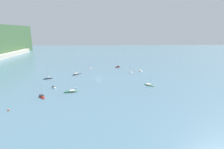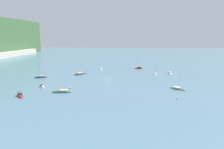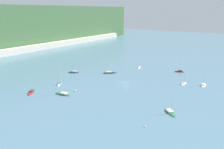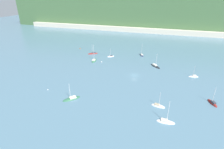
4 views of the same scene
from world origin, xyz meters
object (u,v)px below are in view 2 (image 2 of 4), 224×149
object	(u,v)px
sailboat_4	(155,74)
sailboat_8	(41,77)
sailboat_1	(62,92)
sailboat_7	(20,96)
sailboat_9	(101,69)
sailboat_5	(178,89)
mooring_buoy_1	(177,98)
sailboat_0	(42,87)
sailboat_2	(170,73)
sailboat_3	(139,68)
sailboat_6	(80,74)
mooring_buoy_2	(70,88)

from	to	relation	value
sailboat_4	sailboat_8	distance (m)	64.18
sailboat_1	sailboat_7	bearing A→B (deg)	15.76
sailboat_1	sailboat_9	size ratio (longest dim) A/B	1.68
sailboat_5	sailboat_9	size ratio (longest dim) A/B	1.16
sailboat_4	sailboat_5	world-z (taller)	sailboat_5
sailboat_1	sailboat_4	bearing A→B (deg)	-142.41
sailboat_5	sailboat_7	bearing A→B (deg)	-122.90
mooring_buoy_1	sailboat_0	bearing A→B (deg)	76.97
sailboat_2	sailboat_7	bearing A→B (deg)	128.71
sailboat_0	sailboat_3	bearing A→B (deg)	104.64
sailboat_6	sailboat_7	distance (m)	48.72
sailboat_3	sailboat_8	xyz separation A→B (m)	(-38.30, 52.76, 0.01)
sailboat_4	sailboat_8	xyz separation A→B (m)	(-17.04, 61.88, 0.05)
sailboat_7	mooring_buoy_2	bearing A→B (deg)	95.59
sailboat_3	mooring_buoy_1	size ratio (longest dim) A/B	15.71
sailboat_8	sailboat_3	bearing A→B (deg)	-172.85
sailboat_1	sailboat_8	world-z (taller)	sailboat_1
sailboat_0	sailboat_8	world-z (taller)	sailboat_8
sailboat_8	sailboat_9	bearing A→B (deg)	-158.38
sailboat_0	sailboat_1	distance (m)	14.23
sailboat_3	sailboat_5	bearing A→B (deg)	80.08
sailboat_1	sailboat_4	size ratio (longest dim) A/B	1.59
sailboat_4	sailboat_6	world-z (taller)	sailboat_6
sailboat_5	sailboat_4	bearing A→B (deg)	141.28
sailboat_0	sailboat_1	size ratio (longest dim) A/B	0.56
sailboat_3	sailboat_4	bearing A→B (deg)	88.35
sailboat_6	sailboat_3	bearing A→B (deg)	-4.88
sailboat_8	sailboat_4	bearing A→B (deg)	166.57
sailboat_4	mooring_buoy_1	distance (m)	50.64
sailboat_0	sailboat_4	world-z (taller)	sailboat_4
sailboat_7	mooring_buoy_1	distance (m)	57.25
sailboat_3	sailboat_2	bearing A→B (deg)	110.46
sailboat_5	mooring_buoy_1	distance (m)	14.94
sailboat_5	mooring_buoy_2	size ratio (longest dim) A/B	10.66
sailboat_0	sailboat_1	bearing A→B (deg)	16.35
sailboat_6	sailboat_7	size ratio (longest dim) A/B	1.11
sailboat_6	mooring_buoy_1	distance (m)	64.63
sailboat_8	mooring_buoy_1	xyz separation A→B (m)	(-33.52, -64.79, 0.15)
sailboat_3	mooring_buoy_2	world-z (taller)	sailboat_3
sailboat_5	sailboat_7	world-z (taller)	sailboat_5
mooring_buoy_1	sailboat_4	bearing A→B (deg)	3.30
mooring_buoy_2	sailboat_2	bearing A→B (deg)	-48.02
sailboat_2	sailboat_6	distance (m)	52.90
sailboat_0	sailboat_4	xyz separation A→B (m)	(37.78, -52.27, -0.02)
sailboat_8	sailboat_9	xyz separation A→B (m)	(33.20, -27.42, 0.02)
sailboat_4	sailboat_6	size ratio (longest dim) A/B	0.81
sailboat_2	sailboat_6	bearing A→B (deg)	96.56
sailboat_3	mooring_buoy_2	size ratio (longest dim) A/B	10.92
sailboat_6	mooring_buoy_1	xyz separation A→B (m)	(-45.26, -46.14, 0.14)
mooring_buoy_2	sailboat_8	bearing A→B (deg)	45.23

